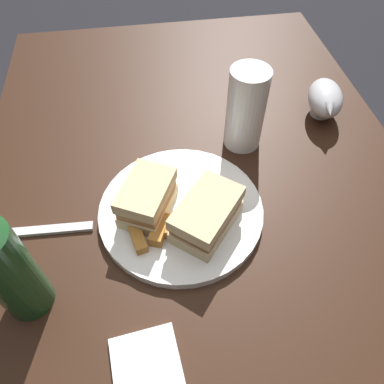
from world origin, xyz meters
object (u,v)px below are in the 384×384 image
(napkin, at_px, (148,373))
(pint_glass, at_px, (245,114))
(fork, at_px, (39,231))
(sandwich_half_right, at_px, (207,215))
(plate, at_px, (181,210))
(gravy_boat, at_px, (325,98))
(cider_bottle, at_px, (3,266))
(sandwich_half_left, at_px, (147,198))

(napkin, bearing_deg, pint_glass, -28.96)
(fork, bearing_deg, sandwich_half_right, -5.24)
(plate, distance_m, gravy_boat, 0.41)
(gravy_boat, xyz_separation_m, fork, (-0.22, 0.58, -0.04))
(plate, distance_m, cider_bottle, 0.29)
(napkin, height_order, fork, napkin)
(napkin, xyz_separation_m, fork, (0.25, 0.16, -0.00))
(plate, relative_size, pint_glass, 1.71)
(sandwich_half_right, xyz_separation_m, fork, (0.04, 0.28, -0.04))
(sandwich_half_right, distance_m, cider_bottle, 0.30)
(sandwich_half_right, xyz_separation_m, napkin, (-0.21, 0.12, -0.04))
(pint_glass, bearing_deg, plate, 137.24)
(sandwich_half_right, xyz_separation_m, pint_glass, (0.20, -0.11, 0.03))
(cider_bottle, xyz_separation_m, fork, (0.12, 0.00, -0.11))
(napkin, distance_m, fork, 0.30)
(plate, height_order, sandwich_half_right, sandwich_half_right)
(cider_bottle, bearing_deg, sandwich_half_right, -73.97)
(sandwich_half_right, relative_size, cider_bottle, 0.51)
(pint_glass, bearing_deg, sandwich_half_right, 151.16)
(plate, height_order, pint_glass, pint_glass)
(cider_bottle, bearing_deg, gravy_boat, -59.86)
(sandwich_half_right, bearing_deg, cider_bottle, 106.03)
(plate, bearing_deg, napkin, 162.49)
(plate, xyz_separation_m, pint_glass, (0.16, -0.15, 0.06))
(sandwich_half_left, xyz_separation_m, fork, (-0.01, 0.19, -0.04))
(sandwich_half_left, height_order, sandwich_half_right, sandwich_half_left)
(sandwich_half_right, bearing_deg, sandwich_half_left, 62.69)
(gravy_boat, distance_m, napkin, 0.63)
(gravy_boat, height_order, cider_bottle, cider_bottle)
(gravy_boat, relative_size, fork, 0.77)
(pint_glass, bearing_deg, cider_bottle, 125.88)
(sandwich_half_left, xyz_separation_m, napkin, (-0.26, 0.02, -0.04))
(pint_glass, bearing_deg, sandwich_half_left, 127.14)
(pint_glass, xyz_separation_m, napkin, (-0.41, 0.23, -0.07))
(plate, bearing_deg, sandwich_half_right, -138.36)
(pint_glass, relative_size, gravy_boat, 1.20)
(plate, distance_m, sandwich_half_right, 0.07)
(sandwich_half_left, relative_size, pint_glass, 0.75)
(cider_bottle, distance_m, fork, 0.16)
(sandwich_half_right, relative_size, pint_glass, 0.85)
(sandwich_half_right, height_order, fork, sandwich_half_right)
(plate, relative_size, napkin, 2.59)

